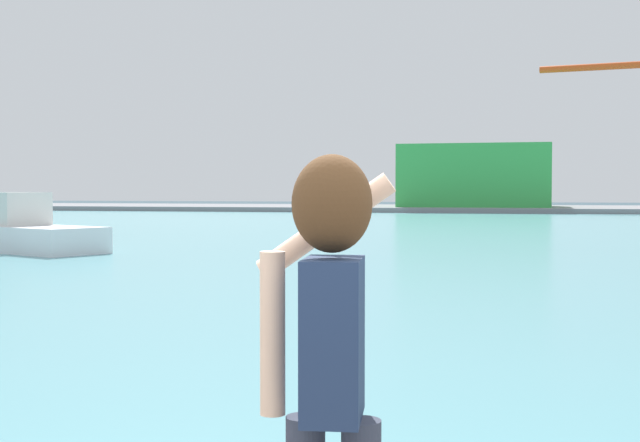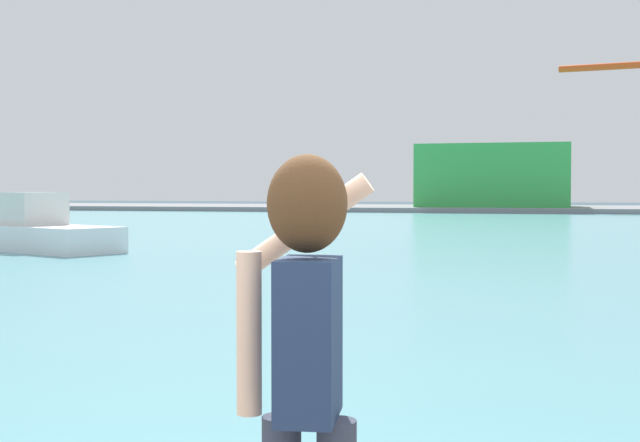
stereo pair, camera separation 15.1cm
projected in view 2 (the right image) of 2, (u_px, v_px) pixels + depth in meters
ground_plane at (538, 229)px, 51.08m from camera, size 220.00×220.00×0.00m
harbor_water at (538, 227)px, 53.01m from camera, size 140.00×100.00×0.02m
far_shore_dock at (546, 209)px, 91.58m from camera, size 140.00×20.00×0.50m
person_photographer at (306, 348)px, 3.04m from camera, size 0.53×0.55×1.74m
boat_moored at (39, 231)px, 32.33m from camera, size 7.23×5.07×2.17m
warehouse_left at (494, 176)px, 92.10m from camera, size 15.40×11.58×6.45m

